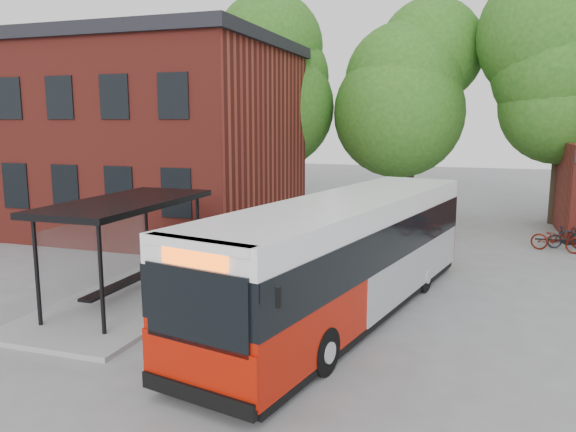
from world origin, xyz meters
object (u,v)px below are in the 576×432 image
(bicycle_1, at_px, (567,238))
(bicycle_0, at_px, (557,239))
(bus_shelter, at_px, (128,252))
(city_bus, at_px, (347,257))

(bicycle_1, bearing_deg, bicycle_0, 136.58)
(bicycle_0, height_order, bicycle_1, bicycle_0)
(bus_shelter, height_order, bicycle_0, bus_shelter)
(bus_shelter, relative_size, bicycle_1, 4.75)
(city_bus, xyz_separation_m, bicycle_1, (6.54, 10.15, -1.07))
(bus_shelter, height_order, bicycle_1, bus_shelter)
(city_bus, bearing_deg, bicycle_1, 69.65)
(bus_shelter, bearing_deg, bicycle_0, 41.39)
(city_bus, height_order, bicycle_1, city_bus)
(bicycle_0, bearing_deg, bicycle_1, -16.02)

